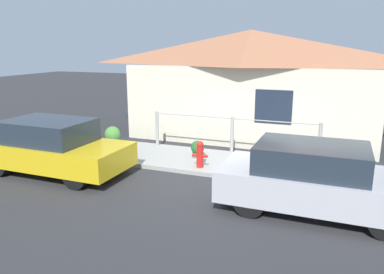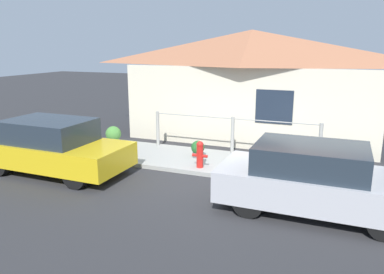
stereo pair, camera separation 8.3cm
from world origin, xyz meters
name	(u,v)px [view 1 (the left image)]	position (x,y,z in m)	size (l,w,h in m)	color
ground_plane	(211,177)	(0.00, 0.00, 0.00)	(60.00, 60.00, 0.00)	#2D2D30
sidewalk	(223,163)	(0.00, 1.04, 0.05)	(24.00, 2.08, 0.11)	#9E9E99
house	(250,54)	(0.00, 3.86, 2.89)	(8.35, 2.23, 3.64)	beige
fence	(232,133)	(0.00, 1.93, 0.70)	(4.90, 0.10, 1.06)	#999993
car_left	(53,147)	(-3.80, -1.09, 0.68)	(3.80, 1.70, 1.36)	gold
car_right	(316,179)	(2.48, -1.09, 0.66)	(3.74, 1.69, 1.33)	#B7B7BC
fire_hydrant	(200,154)	(-0.41, 0.34, 0.47)	(0.41, 0.18, 0.69)	red
potted_plant_near_hydrant	(198,149)	(-0.78, 1.17, 0.35)	(0.38, 0.38, 0.47)	slate
potted_plant_by_fence	(113,135)	(-3.69, 1.41, 0.44)	(0.48, 0.48, 0.60)	slate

